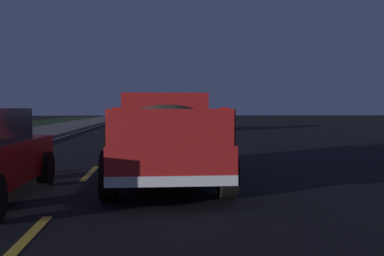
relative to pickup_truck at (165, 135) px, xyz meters
The scene contains 5 objects.
ground 18.00m from the pickup_truck, ahead, with size 144.00×144.00×0.00m, color black.
sidewalk_shoulder 19.40m from the pickup_truck, 22.61° to the left, with size 108.00×4.00×0.12m, color slate.
lane_markings 20.54m from the pickup_truck, 12.10° to the left, with size 108.00×3.54×0.01m.
pickup_truck is the anchor object (origin of this frame).
sedan_white 20.24m from the pickup_truck, ahead, with size 4.45×2.10×1.54m.
Camera 1 is at (-0.29, -1.50, 1.54)m, focal length 42.04 mm.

